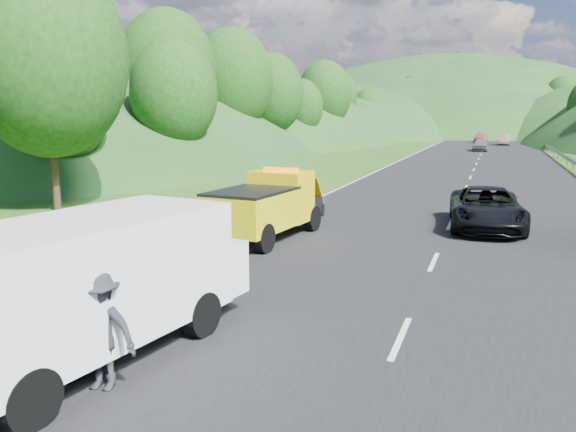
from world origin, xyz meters
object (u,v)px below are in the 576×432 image
at_px(woman, 181,285).
at_px(passing_suv, 485,229).
at_px(child, 211,283).
at_px(suitcase, 145,252).
at_px(white_van, 87,282).
at_px(tow_truck, 267,205).
at_px(spare_tire, 70,377).
at_px(worker, 103,389).

bearing_deg(woman, passing_suv, -47.35).
height_order(child, passing_suv, passing_suv).
bearing_deg(suitcase, woman, -36.17).
bearing_deg(woman, white_van, 178.28).
distance_m(tow_truck, passing_suv, 8.36).
relative_size(woman, suitcase, 2.51).
bearing_deg(child, spare_tire, -63.57).
height_order(tow_truck, child, tow_truck).
relative_size(woman, passing_suv, 0.29).
xyz_separation_m(suitcase, passing_suv, (9.14, 8.58, -0.32)).
bearing_deg(suitcase, spare_tire, -65.16).
bearing_deg(woman, spare_tire, 177.81).
relative_size(child, worker, 0.49).
relative_size(woman, child, 1.74).
relative_size(child, passing_suv, 0.17).
bearing_deg(worker, woman, 100.96).
xyz_separation_m(white_van, woman, (-0.85, 4.39, -1.41)).
relative_size(white_van, spare_tire, 11.59).
bearing_deg(child, tow_truck, 120.33).
bearing_deg(child, passing_suv, 80.19).
bearing_deg(worker, tow_truck, 91.70).
height_order(worker, passing_suv, worker).
relative_size(tow_truck, white_van, 0.77).
height_order(woman, suitcase, woman).
bearing_deg(passing_suv, child, -128.29).
relative_size(suitcase, spare_tire, 1.00).
xyz_separation_m(child, passing_suv, (6.38, 9.74, 0.00)).
distance_m(worker, suitcase, 7.77).
distance_m(white_van, spare_tire, 1.55).
relative_size(child, spare_tire, 1.44).
bearing_deg(tow_truck, suitcase, -111.09).
bearing_deg(tow_truck, passing_suv, 37.49).
distance_m(worker, passing_suv, 16.23).
bearing_deg(passing_suv, spare_tire, -116.97).
xyz_separation_m(woman, suitcase, (-2.12, 1.55, 0.32)).
distance_m(tow_truck, worker, 11.15).
bearing_deg(worker, suitcase, 112.33).
height_order(child, worker, worker).
distance_m(white_van, woman, 4.69).
bearing_deg(woman, worker, -174.47).
bearing_deg(tow_truck, worker, -75.51).
height_order(tow_truck, suitcase, tow_truck).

